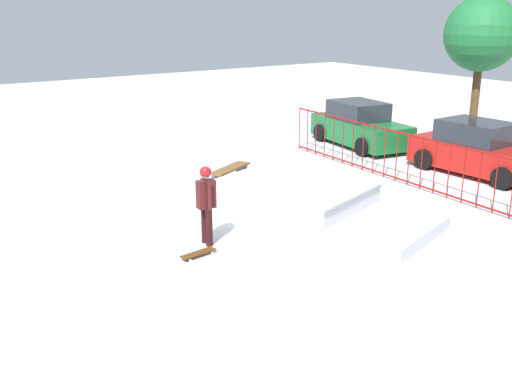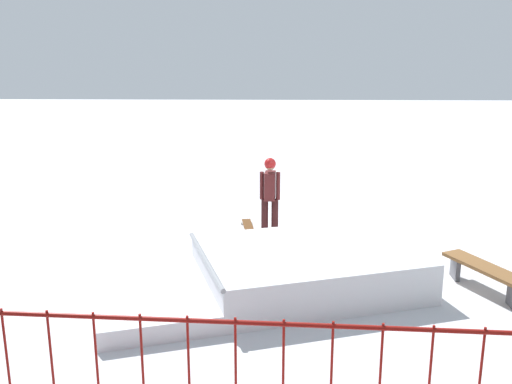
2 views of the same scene
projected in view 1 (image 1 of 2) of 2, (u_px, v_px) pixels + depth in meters
name	position (u px, v px, depth m)	size (l,w,h in m)	color
ground_plane	(228.00, 215.00, 14.91)	(60.00, 60.00, 0.00)	silver
skate_ramp	(305.00, 204.00, 14.75)	(5.93, 4.09, 0.74)	silver
skater	(206.00, 199.00, 12.81)	(0.44, 0.40, 1.73)	black
skateboard	(198.00, 253.00, 12.42)	(0.34, 0.82, 0.09)	#593314
perimeter_fence	(391.00, 154.00, 17.76)	(9.25, 0.61, 1.50)	maroon
park_bench	(230.00, 172.00, 17.41)	(1.06, 1.61, 0.48)	brown
parked_car_green	(360.00, 126.00, 22.02)	(4.31, 2.39, 1.60)	#196B33
parked_car_red	(478.00, 151.00, 18.32)	(4.14, 2.01, 1.60)	red
distant_tree	(482.00, 35.00, 20.58)	(2.54, 2.54, 5.26)	brown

